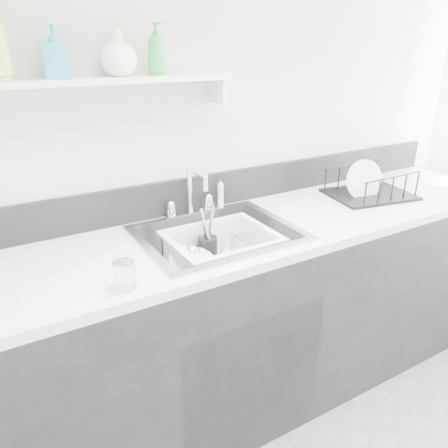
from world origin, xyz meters
TOP-DOWN VIEW (x-y plane):
  - room_shell at (0.00, 0.39)m, footprint 3.50×3.00m
  - counter_run at (0.00, 1.19)m, footprint 3.20×0.62m
  - backsplash at (0.00, 1.49)m, footprint 3.20×0.02m
  - sink at (0.00, 1.19)m, footprint 0.64×0.52m
  - faucet at (0.00, 1.44)m, footprint 0.26×0.18m
  - side_sprayer at (0.16, 1.44)m, footprint 0.03×0.03m
  - wall_shelf at (-0.35, 1.42)m, footprint 1.00×0.16m
  - wash_tub at (0.01, 1.17)m, footprint 0.46×0.39m
  - plate_stack at (-0.12, 1.17)m, footprint 0.26×0.26m
  - utensil_cup at (-0.01, 1.27)m, footprint 0.08×0.08m
  - ladle at (-0.04, 1.20)m, footprint 0.30×0.26m
  - tumbler_in_tub at (0.12, 1.22)m, footprint 0.09×0.09m
  - tumbler_counter at (-0.47, 0.96)m, footprint 0.08×0.08m
  - dish_rack at (0.91, 1.21)m, footprint 0.46×0.38m
  - bowl_small at (0.10, 1.13)m, footprint 0.16×0.16m
  - soap_bottle_b at (-0.50, 1.42)m, footprint 0.10×0.10m
  - soap_bottle_c at (-0.28, 1.42)m, footprint 0.14×0.14m
  - soap_bottle_d at (-0.14, 1.41)m, footprint 0.09×0.09m

SIDE VIEW (x-z plane):
  - counter_run at x=0.00m, z-range 0.00..0.92m
  - bowl_small at x=0.10m, z-range 0.77..0.80m
  - plate_stack at x=-0.12m, z-range 0.74..0.85m
  - ladle at x=-0.04m, z-range 0.77..0.85m
  - tumbler_in_tub at x=0.12m, z-range 0.77..0.86m
  - utensil_cup at x=-0.01m, z-range 0.69..0.97m
  - sink at x=0.00m, z-range 0.73..0.93m
  - wash_tub at x=0.01m, z-range 0.75..0.92m
  - tumbler_counter at x=-0.47m, z-range 0.92..1.02m
  - faucet at x=0.00m, z-range 0.87..1.09m
  - side_sprayer at x=0.16m, z-range 0.92..1.06m
  - dish_rack at x=0.91m, z-range 0.92..1.06m
  - backsplash at x=0.00m, z-range 0.92..1.08m
  - wall_shelf at x=-0.35m, z-range 1.45..1.57m
  - soap_bottle_c at x=-0.28m, z-range 1.53..1.70m
  - soap_bottle_b at x=-0.50m, z-range 1.53..1.71m
  - soap_bottle_d at x=-0.14m, z-range 1.53..1.72m
  - room_shell at x=0.00m, z-range 0.38..2.98m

